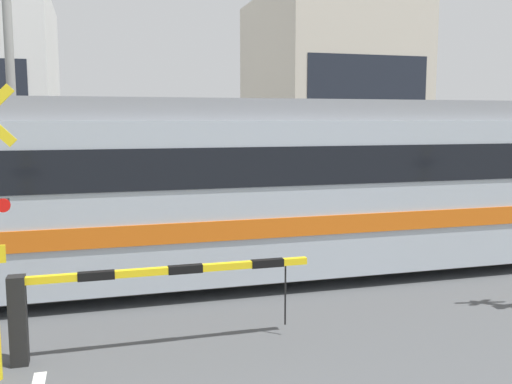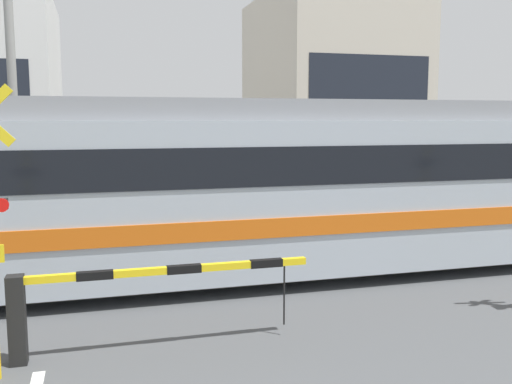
# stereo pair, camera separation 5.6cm
# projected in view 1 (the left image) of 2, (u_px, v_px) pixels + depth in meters

# --- Properties ---
(rail_track_near) EXTENTS (50.00, 0.10, 0.08)m
(rail_track_near) POSITION_uv_depth(u_px,v_px,m) (263.00, 282.00, 10.13)
(rail_track_near) COLOR #5B564C
(rail_track_near) RESTS_ON ground_plane
(rail_track_far) EXTENTS (50.00, 0.10, 0.08)m
(rail_track_far) POSITION_uv_depth(u_px,v_px,m) (242.00, 263.00, 11.49)
(rail_track_far) COLOR #5B564C
(rail_track_far) RESTS_ON ground_plane
(commuter_train) EXTENTS (18.12, 2.98, 3.25)m
(commuter_train) POSITION_uv_depth(u_px,v_px,m) (75.00, 188.00, 9.73)
(commuter_train) COLOR #ADB7C1
(commuter_train) RESTS_ON ground_plane
(crossing_barrier_near) EXTENTS (3.74, 0.20, 1.09)m
(crossing_barrier_near) POSITION_uv_depth(u_px,v_px,m) (101.00, 294.00, 6.99)
(crossing_barrier_near) COLOR black
(crossing_barrier_near) RESTS_ON ground_plane
(crossing_barrier_far) EXTENTS (3.74, 0.20, 1.09)m
(crossing_barrier_far) POSITION_uv_depth(u_px,v_px,m) (331.00, 206.00, 14.10)
(crossing_barrier_far) COLOR black
(crossing_barrier_far) RESTS_ON ground_plane
(pedestrian) EXTENTS (0.38, 0.22, 1.72)m
(pedestrian) POSITION_uv_depth(u_px,v_px,m) (141.00, 186.00, 16.47)
(pedestrian) COLOR brown
(pedestrian) RESTS_ON ground_plane
(building_right_of_street) EXTENTS (5.67, 7.75, 8.04)m
(building_right_of_street) POSITION_uv_depth(u_px,v_px,m) (327.00, 93.00, 24.48)
(building_right_of_street) COLOR beige
(building_right_of_street) RESTS_ON ground_plane
(utility_pole_streetside) EXTENTS (0.22, 0.22, 7.94)m
(utility_pole_streetside) POSITION_uv_depth(u_px,v_px,m) (11.00, 76.00, 14.01)
(utility_pole_streetside) COLOR gray
(utility_pole_streetside) RESTS_ON ground_plane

